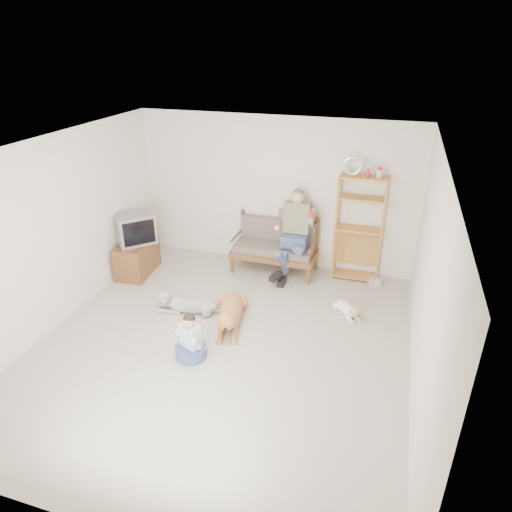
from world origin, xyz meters
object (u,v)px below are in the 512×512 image
(loveseat, at_px, (275,245))
(tv_stand, at_px, (137,257))
(golden_retriever, at_px, (230,313))
(etagere, at_px, (359,228))

(loveseat, height_order, tv_stand, loveseat)
(loveseat, relative_size, golden_retriever, 1.08)
(loveseat, distance_m, golden_retriever, 1.91)
(loveseat, xyz_separation_m, tv_stand, (-2.33, -0.85, -0.19))
(loveseat, relative_size, etagere, 0.70)
(loveseat, xyz_separation_m, etagere, (1.42, 0.11, 0.46))
(etagere, relative_size, tv_stand, 2.28)
(golden_retriever, bearing_deg, etagere, 37.36)
(tv_stand, relative_size, golden_retriever, 0.68)
(loveseat, bearing_deg, golden_retriever, -94.51)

